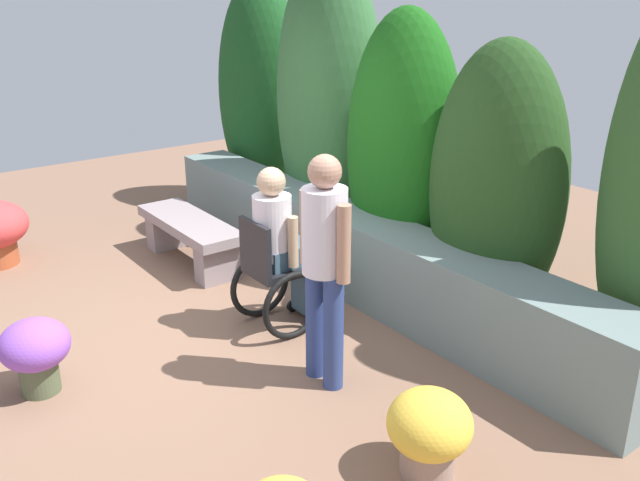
# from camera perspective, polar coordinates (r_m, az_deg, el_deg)

# --- Properties ---
(ground_plane) EXTENTS (12.25, 12.25, 0.00)m
(ground_plane) POSITION_cam_1_polar(r_m,az_deg,el_deg) (5.53, -10.45, -8.16)
(ground_plane) COLOR #835F4B
(stone_retaining_wall) EXTENTS (5.58, 0.51, 0.72)m
(stone_retaining_wall) POSITION_cam_1_polar(r_m,az_deg,el_deg) (6.18, 2.90, -0.93)
(stone_retaining_wall) COLOR slate
(stone_retaining_wall) RESTS_ON ground
(hedge_backdrop) EXTENTS (6.20, 1.14, 2.95)m
(hedge_backdrop) POSITION_cam_1_polar(r_m,az_deg,el_deg) (6.57, 4.92, 9.23)
(hedge_backdrop) COLOR #184B1E
(hedge_backdrop) RESTS_ON ground
(stone_bench) EXTENTS (1.42, 0.46, 0.46)m
(stone_bench) POSITION_cam_1_polar(r_m,az_deg,el_deg) (6.87, -10.64, 0.51)
(stone_bench) COLOR gray
(stone_bench) RESTS_ON ground
(person_in_wheelchair) EXTENTS (0.53, 0.66, 1.33)m
(person_in_wheelchair) POSITION_cam_1_polar(r_m,az_deg,el_deg) (5.42, -3.40, -1.12)
(person_in_wheelchair) COLOR black
(person_in_wheelchair) RESTS_ON ground
(person_standing_companion) EXTENTS (0.49, 0.30, 1.62)m
(person_standing_companion) POSITION_cam_1_polar(r_m,az_deg,el_deg) (4.54, 0.37, -1.37)
(person_standing_companion) COLOR navy
(person_standing_companion) RESTS_ON ground
(flower_pot_terracotta_by_wall) EXTENTS (0.47, 0.47, 0.53)m
(flower_pot_terracotta_by_wall) POSITION_cam_1_polar(r_m,az_deg,el_deg) (5.05, -22.40, -8.38)
(flower_pot_terracotta_by_wall) COLOR #505A3E
(flower_pot_terracotta_by_wall) RESTS_ON ground
(flower_pot_small_foreground) EXTENTS (0.48, 0.48, 0.52)m
(flower_pot_small_foreground) POSITION_cam_1_polar(r_m,az_deg,el_deg) (4.05, 8.99, -15.19)
(flower_pot_small_foreground) COLOR gray
(flower_pot_small_foreground) RESTS_ON ground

